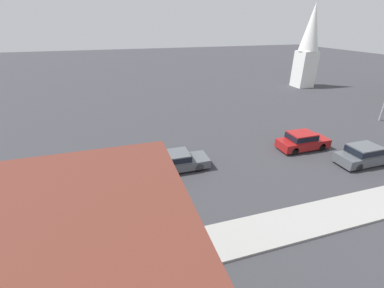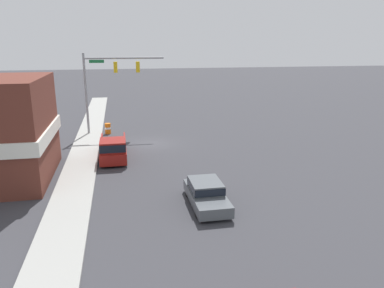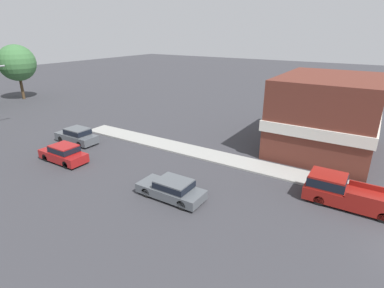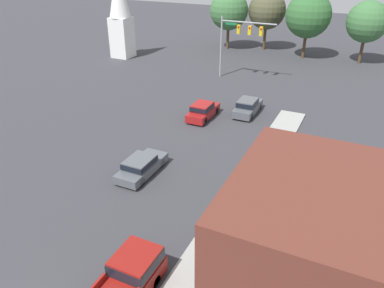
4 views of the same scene
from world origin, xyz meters
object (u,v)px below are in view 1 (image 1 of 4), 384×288
(car_lead, at_px, (176,161))
(pickup_truck_parked, at_px, (1,239))
(car_oncoming, at_px, (365,154))
(car_second_ahead, at_px, (302,141))

(car_lead, relative_size, pickup_truck_parked, 0.81)
(car_oncoming, height_order, pickup_truck_parked, pickup_truck_parked)
(car_oncoming, relative_size, pickup_truck_parked, 0.79)
(car_second_ahead, distance_m, pickup_truck_parked, 21.52)
(car_lead, height_order, car_second_ahead, car_second_ahead)
(car_lead, distance_m, car_oncoming, 14.50)
(car_second_ahead, height_order, pickup_truck_parked, pickup_truck_parked)
(car_lead, relative_size, car_oncoming, 1.02)
(car_lead, height_order, pickup_truck_parked, pickup_truck_parked)
(car_oncoming, bearing_deg, car_lead, 76.11)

